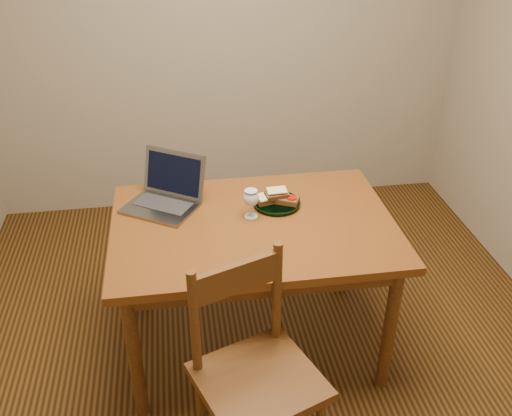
{
  "coord_description": "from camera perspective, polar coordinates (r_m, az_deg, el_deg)",
  "views": [
    {
      "loc": [
        -0.35,
        -2.13,
        2.15
      ],
      "look_at": [
        -0.01,
        0.1,
        0.8
      ],
      "focal_mm": 40.0,
      "sensor_mm": 36.0,
      "label": 1
    }
  ],
  "objects": [
    {
      "name": "back_wall",
      "position": [
        3.85,
        -3.38,
        18.16
      ],
      "size": [
        3.2,
        0.02,
        2.6
      ],
      "primitive_type": "cube",
      "color": "gray",
      "rests_on": "floor"
    },
    {
      "name": "laptop",
      "position": [
        2.78,
        -8.93,
        1.64
      ],
      "size": [
        0.44,
        0.43,
        0.24
      ],
      "rotation": [
        0.0,
        0.0,
        -0.57
      ],
      "color": "slate",
      "rests_on": "table"
    },
    {
      "name": "table",
      "position": [
        2.67,
        -0.25,
        -3.04
      ],
      "size": [
        1.3,
        0.9,
        0.74
      ],
      "color": "#542B0E",
      "rests_on": "floor"
    },
    {
      "name": "floor",
      "position": [
        3.05,
        0.51,
        -14.09
      ],
      "size": [
        3.2,
        3.2,
        0.02
      ],
      "primitive_type": "cube",
      "color": "black",
      "rests_on": "ground"
    },
    {
      "name": "sandwich_cheese",
      "position": [
        2.75,
        1.27,
        1.03
      ],
      "size": [
        0.14,
        0.1,
        0.04
      ],
      "primitive_type": null,
      "rotation": [
        0.0,
        0.0,
        0.25
      ],
      "color": "#381E0C",
      "rests_on": "plate"
    },
    {
      "name": "chair",
      "position": [
        2.26,
        -0.05,
        -15.55
      ],
      "size": [
        0.56,
        0.55,
        0.47
      ],
      "rotation": [
        0.0,
        0.0,
        0.36
      ],
      "color": "#42230D",
      "rests_on": "floor"
    },
    {
      "name": "sandwich_top",
      "position": [
        2.74,
        2.09,
        1.47
      ],
      "size": [
        0.12,
        0.08,
        0.03
      ],
      "primitive_type": null,
      "rotation": [
        0.0,
        0.0,
        0.13
      ],
      "color": "#381E0C",
      "rests_on": "plate"
    },
    {
      "name": "plate",
      "position": [
        2.76,
        2.09,
        0.46
      ],
      "size": [
        0.23,
        0.23,
        0.02
      ],
      "primitive_type": "cylinder",
      "color": "black",
      "rests_on": "table"
    },
    {
      "name": "sandwich_tomato",
      "position": [
        2.74,
        3.04,
        0.93
      ],
      "size": [
        0.14,
        0.12,
        0.04
      ],
      "primitive_type": null,
      "rotation": [
        0.0,
        0.0,
        -0.46
      ],
      "color": "#381E0C",
      "rests_on": "plate"
    },
    {
      "name": "milk_glass",
      "position": [
        2.63,
        -0.51,
        0.45
      ],
      "size": [
        0.07,
        0.07,
        0.14
      ],
      "primitive_type": null,
      "color": "white",
      "rests_on": "table"
    }
  ]
}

